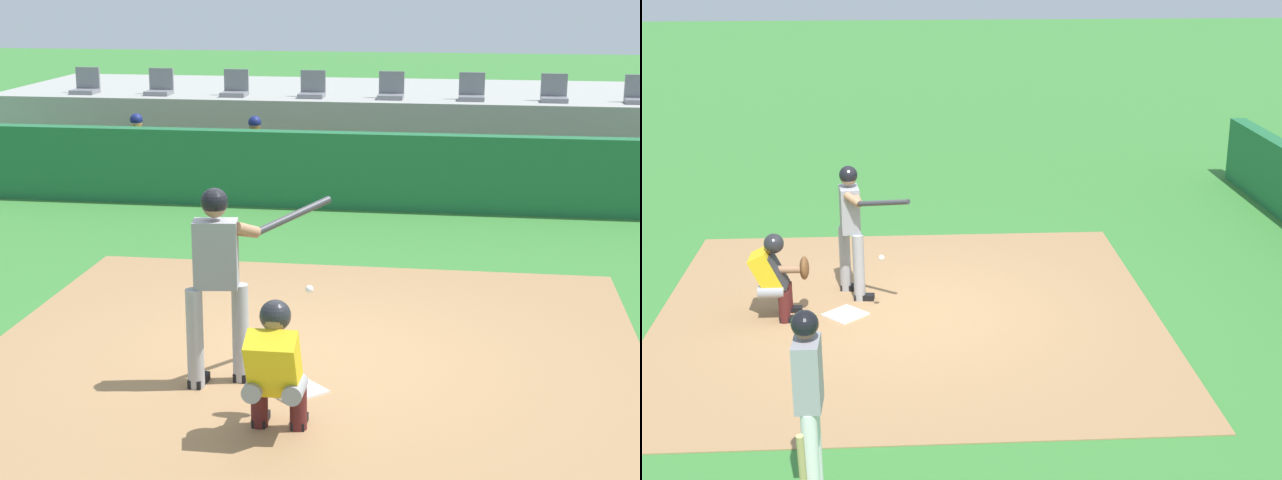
{
  "view_description": "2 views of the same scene",
  "coord_description": "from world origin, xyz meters",
  "views": [
    {
      "loc": [
        1.44,
        -8.94,
        3.56
      ],
      "look_at": [
        0.0,
        0.7,
        1.0
      ],
      "focal_mm": 56.67,
      "sensor_mm": 36.0,
      "label": 1
    },
    {
      "loc": [
        11.02,
        0.02,
        4.73
      ],
      "look_at": [
        0.0,
        0.7,
        1.0
      ],
      "focal_mm": 52.06,
      "sensor_mm": 36.0,
      "label": 2
    }
  ],
  "objects": [
    {
      "name": "stadium_seat_3",
      "position": [
        -1.44,
        9.38,
        1.53
      ],
      "size": [
        0.46,
        0.46,
        0.48
      ],
      "color": "slate",
      "rests_on": "stands_platform"
    },
    {
      "name": "stands_platform",
      "position": [
        0.0,
        10.9,
        0.7
      ],
      "size": [
        15.0,
        4.4,
        1.4
      ],
      "primitive_type": "cube",
      "color": "#9E9E99",
      "rests_on": "ground"
    },
    {
      "name": "catcher_crouched",
      "position": [
        -0.01,
        -1.64,
        0.61
      ],
      "size": [
        0.48,
        1.69,
        1.13
      ],
      "color": "gray",
      "rests_on": "ground"
    },
    {
      "name": "stadium_seat_1",
      "position": [
        -4.33,
        9.38,
        1.53
      ],
      "size": [
        0.46,
        0.46,
        0.48
      ],
      "color": "slate",
      "rests_on": "stands_platform"
    },
    {
      "name": "dugout_player_1",
      "position": [
        -2.12,
        7.34,
        0.67
      ],
      "size": [
        0.49,
        0.7,
        1.3
      ],
      "color": "#939399",
      "rests_on": "ground"
    },
    {
      "name": "dugout_player_0",
      "position": [
        -4.17,
        7.34,
        0.67
      ],
      "size": [
        0.49,
        0.7,
        1.3
      ],
      "color": "#939399",
      "rests_on": "ground"
    },
    {
      "name": "dugout_wall",
      "position": [
        0.0,
        6.5,
        0.6
      ],
      "size": [
        13.0,
        0.3,
        1.2
      ],
      "primitive_type": "cube",
      "color": "#1E6638",
      "rests_on": "ground"
    },
    {
      "name": "stadium_seat_4",
      "position": [
        0.0,
        9.38,
        1.53
      ],
      "size": [
        0.46,
        0.46,
        0.48
      ],
      "color": "slate",
      "rests_on": "stands_platform"
    },
    {
      "name": "stadium_seat_2",
      "position": [
        -2.89,
        9.38,
        1.53
      ],
      "size": [
        0.46,
        0.46,
        0.48
      ],
      "color": "slate",
      "rests_on": "stands_platform"
    },
    {
      "name": "stadium_seat_6",
      "position": [
        2.89,
        9.38,
        1.53
      ],
      "size": [
        0.46,
        0.46,
        0.48
      ],
      "color": "slate",
      "rests_on": "stands_platform"
    },
    {
      "name": "stadium_seat_0",
      "position": [
        -5.78,
        9.38,
        1.53
      ],
      "size": [
        0.46,
        0.46,
        0.48
      ],
      "color": "slate",
      "rests_on": "stands_platform"
    },
    {
      "name": "stadium_seat_5",
      "position": [
        1.44,
        9.38,
        1.53
      ],
      "size": [
        0.46,
        0.46,
        0.48
      ],
      "color": "slate",
      "rests_on": "stands_platform"
    },
    {
      "name": "ground_plane",
      "position": [
        0.0,
        0.0,
        0.0
      ],
      "size": [
        80.0,
        80.0,
        0.0
      ],
      "primitive_type": "plane",
      "color": "#387A33"
    },
    {
      "name": "dirt_infield",
      "position": [
        0.0,
        0.0,
        0.01
      ],
      "size": [
        6.4,
        6.4,
        0.01
      ],
      "primitive_type": "cube",
      "color": "#9E754C",
      "rests_on": "ground"
    },
    {
      "name": "dugout_bench",
      "position": [
        0.0,
        7.5,
        0.23
      ],
      "size": [
        11.8,
        0.44,
        0.45
      ],
      "primitive_type": "cube",
      "color": "olive",
      "rests_on": "ground"
    },
    {
      "name": "home_plate",
      "position": [
        0.0,
        -0.8,
        0.02
      ],
      "size": [
        0.62,
        0.62,
        0.02
      ],
      "primitive_type": "cube",
      "rotation": [
        0.0,
        0.0,
        0.79
      ],
      "color": "white",
      "rests_on": "dirt_infield"
    },
    {
      "name": "stadium_seat_7",
      "position": [
        4.33,
        9.38,
        1.53
      ],
      "size": [
        0.46,
        0.46,
        0.48
      ],
      "color": "slate",
      "rests_on": "stands_platform"
    },
    {
      "name": "batter_at_plate",
      "position": [
        -0.68,
        -0.72,
        1.04
      ],
      "size": [
        1.17,
        0.98,
        1.8
      ],
      "color": "#99999E",
      "rests_on": "ground"
    }
  ]
}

